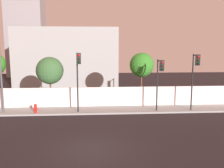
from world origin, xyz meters
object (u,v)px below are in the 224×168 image
traffic_light_left (195,70)px  traffic_light_right (78,70)px  roadside_tree_midright (142,65)px  roadside_tree_midleft (50,71)px  fire_hydrant (36,108)px  traffic_light_center (160,74)px

traffic_light_left → traffic_light_right: traffic_light_right is taller
traffic_light_left → roadside_tree_midright: (-3.90, 3.41, 0.20)m
roadside_tree_midleft → roadside_tree_midright: roadside_tree_midright is taller
traffic_light_left → roadside_tree_midright: size_ratio=0.96×
traffic_light_left → traffic_light_right: bearing=178.8°
traffic_light_left → fire_hydrant: traffic_light_left is taller
traffic_light_center → roadside_tree_midleft: 10.27m
traffic_light_left → roadside_tree_midright: 5.18m
traffic_light_center → traffic_light_right: traffic_light_right is taller
traffic_light_left → traffic_light_right: 9.80m
roadside_tree_midleft → roadside_tree_midright: size_ratio=0.93×
traffic_light_center → roadside_tree_midright: (-0.91, 3.34, 0.52)m
roadside_tree_midleft → traffic_light_left: bearing=-15.0°
traffic_light_center → traffic_light_right: (-6.81, 0.14, 0.39)m
traffic_light_right → fire_hydrant: size_ratio=6.50×
traffic_light_left → traffic_light_right: (-9.80, 0.21, 0.07)m
traffic_light_right → traffic_light_center: bearing=-1.1°
traffic_light_right → fire_hydrant: traffic_light_right is taller
fire_hydrant → roadside_tree_midleft: (0.77, 2.91, 2.89)m
fire_hydrant → roadside_tree_midright: size_ratio=0.15×
traffic_light_left → traffic_light_right: size_ratio=0.97×
traffic_light_center → fire_hydrant: bearing=177.7°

